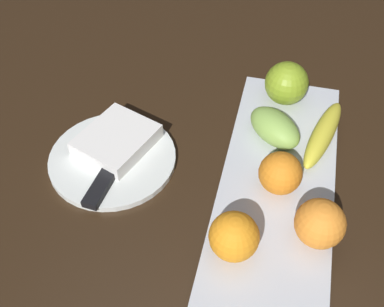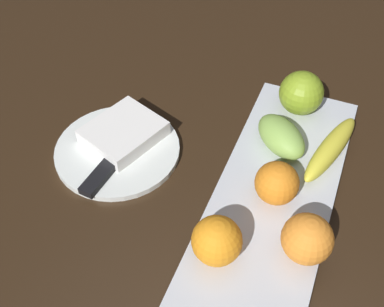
{
  "view_description": "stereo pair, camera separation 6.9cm",
  "coord_description": "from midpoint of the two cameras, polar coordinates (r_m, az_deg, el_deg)",
  "views": [
    {
      "loc": [
        -0.45,
        0.01,
        0.56
      ],
      "look_at": [
        0.01,
        0.12,
        0.05
      ],
      "focal_mm": 43.57,
      "sensor_mm": 36.0,
      "label": 1
    },
    {
      "loc": [
        -0.42,
        -0.06,
        0.56
      ],
      "look_at": [
        0.01,
        0.12,
        0.05
      ],
      "focal_mm": 43.57,
      "sensor_mm": 36.0,
      "label": 2
    }
  ],
  "objects": [
    {
      "name": "ground_plane",
      "position": [
        0.71,
        11.62,
        -6.08
      ],
      "size": [
        2.4,
        2.4,
        0.0
      ],
      "primitive_type": "plane",
      "color": "black"
    },
    {
      "name": "fruit_tray",
      "position": [
        0.71,
        12.79,
        -5.31
      ],
      "size": [
        0.48,
        0.17,
        0.02
      ],
      "primitive_type": "cube",
      "color": "silver",
      "rests_on": "ground_plane"
    },
    {
      "name": "apple",
      "position": [
        0.81,
        15.37,
        7.1
      ],
      "size": [
        0.07,
        0.07,
        0.07
      ],
      "primitive_type": "sphere",
      "color": "#85A525",
      "rests_on": "fruit_tray"
    },
    {
      "name": "banana",
      "position": [
        0.76,
        19.14,
        0.45
      ],
      "size": [
        0.17,
        0.07,
        0.03
      ],
      "primitive_type": "ellipsoid",
      "rotation": [
        0.0,
        0.0,
        2.88
      ],
      "color": "yellow",
      "rests_on": "fruit_tray"
    },
    {
      "name": "orange_near_apple",
      "position": [
        0.6,
        6.42,
        -10.76
      ],
      "size": [
        0.07,
        0.07,
        0.07
      ],
      "primitive_type": "sphere",
      "color": "orange",
      "rests_on": "fruit_tray"
    },
    {
      "name": "orange_near_banana",
      "position": [
        0.67,
        13.3,
        -3.68
      ],
      "size": [
        0.06,
        0.06,
        0.06
      ],
      "primitive_type": "sphere",
      "color": "orange",
      "rests_on": "fruit_tray"
    },
    {
      "name": "orange_center",
      "position": [
        0.62,
        17.08,
        -10.15
      ],
      "size": [
        0.07,
        0.07,
        0.07
      ],
      "primitive_type": "sphere",
      "color": "orange",
      "rests_on": "fruit_tray"
    },
    {
      "name": "grape_bunch",
      "position": [
        0.75,
        13.49,
        1.9
      ],
      "size": [
        0.11,
        0.11,
        0.05
      ],
      "primitive_type": "ellipsoid",
      "rotation": [
        0.0,
        0.0,
        0.86
      ],
      "color": "#8FBC52",
      "rests_on": "fruit_tray"
    },
    {
      "name": "dinner_plate",
      "position": [
        0.76,
        -6.56,
        0.28
      ],
      "size": [
        0.2,
        0.2,
        0.01
      ],
      "primitive_type": "cylinder",
      "color": "white",
      "rests_on": "ground_plane"
    },
    {
      "name": "folded_napkin",
      "position": [
        0.77,
        -5.82,
        2.48
      ],
      "size": [
        0.14,
        0.13,
        0.03
      ],
      "primitive_type": "cube",
      "rotation": [
        0.0,
        0.0,
        -0.34
      ],
      "color": "white",
      "rests_on": "dinner_plate"
    },
    {
      "name": "knife",
      "position": [
        0.73,
        -7.58,
        -1.81
      ],
      "size": [
        0.18,
        0.04,
        0.01
      ],
      "rotation": [
        0.0,
        0.0,
        -0.09
      ],
      "color": "silver",
      "rests_on": "dinner_plate"
    }
  ]
}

